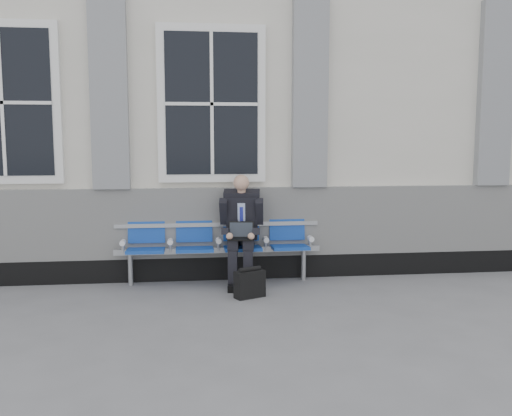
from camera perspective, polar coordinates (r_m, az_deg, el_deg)
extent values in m
plane|color=slate|center=(6.08, -7.03, -10.56)|extent=(70.00, 70.00, 0.00)
cube|color=silver|center=(9.30, -7.16, 8.64)|extent=(14.00, 4.00, 4.20)
cube|color=black|center=(7.46, -7.01, -6.05)|extent=(14.00, 0.10, 0.30)
cube|color=silver|center=(7.34, -7.08, -1.50)|extent=(14.00, 0.08, 0.90)
cube|color=gray|center=(7.32, -14.48, 11.27)|extent=(0.45, 0.14, 2.40)
cube|color=gray|center=(7.42, 5.42, 11.39)|extent=(0.45, 0.14, 2.40)
cube|color=gray|center=(8.32, 22.80, 10.41)|extent=(0.45, 0.14, 2.40)
cube|color=white|center=(7.59, -23.95, 9.59)|extent=(1.35, 0.10, 1.95)
cube|color=black|center=(7.55, -24.06, 9.61)|extent=(1.15, 0.02, 1.75)
cube|color=white|center=(7.28, -4.46, 10.31)|extent=(1.35, 0.10, 1.95)
cube|color=black|center=(7.23, -4.44, 10.33)|extent=(1.15, 0.02, 1.75)
cube|color=#9EA0A3|center=(7.25, -3.78, -4.22)|extent=(2.60, 0.07, 0.07)
cube|color=#9EA0A3|center=(7.31, -3.85, -1.65)|extent=(2.60, 0.05, 0.05)
cylinder|color=#9EA0A3|center=(7.32, -12.44, -6.05)|extent=(0.06, 0.06, 0.39)
cylinder|color=#9EA0A3|center=(7.43, 4.78, -5.71)|extent=(0.06, 0.06, 0.39)
cube|color=#0C399B|center=(7.17, -10.97, -4.20)|extent=(0.46, 0.42, 0.07)
cube|color=#0C399B|center=(7.33, -10.90, -1.89)|extent=(0.46, 0.10, 0.40)
cube|color=#0C399B|center=(7.15, -6.16, -4.14)|extent=(0.46, 0.42, 0.07)
cube|color=#0C399B|center=(7.32, -6.20, -1.83)|extent=(0.46, 0.10, 0.40)
cube|color=#0C399B|center=(7.18, -1.35, -4.06)|extent=(0.46, 0.42, 0.07)
cube|color=#0C399B|center=(7.35, -1.52, -1.75)|extent=(0.46, 0.10, 0.40)
cube|color=#0C399B|center=(7.26, 3.37, -3.94)|extent=(0.46, 0.42, 0.07)
cube|color=#0C399B|center=(7.42, 3.10, -1.67)|extent=(0.46, 0.10, 0.40)
cylinder|color=white|center=(7.21, -13.19, -3.39)|extent=(0.07, 0.12, 0.07)
cylinder|color=white|center=(7.17, -8.57, -3.35)|extent=(0.07, 0.12, 0.07)
cylinder|color=white|center=(7.17, -3.77, -3.27)|extent=(0.07, 0.12, 0.07)
cylinder|color=white|center=(7.23, 0.99, -3.18)|extent=(0.07, 0.12, 0.07)
cylinder|color=white|center=(7.33, 5.50, -3.07)|extent=(0.07, 0.12, 0.07)
cube|color=black|center=(6.94, -2.36, -7.92)|extent=(0.14, 0.26, 0.08)
cube|color=black|center=(6.93, -0.81, -7.93)|extent=(0.14, 0.26, 0.08)
cube|color=black|center=(6.95, -2.34, -6.18)|extent=(0.13, 0.14, 0.47)
cube|color=black|center=(6.94, -0.79, -6.19)|extent=(0.13, 0.14, 0.47)
cube|color=black|center=(7.09, -2.24, -3.51)|extent=(0.19, 0.43, 0.13)
cube|color=black|center=(7.08, -0.73, -3.52)|extent=(0.19, 0.43, 0.13)
cube|color=black|center=(7.22, -1.42, -0.84)|extent=(0.43, 0.37, 0.59)
cube|color=#B9CDF3|center=(7.10, -1.46, -0.82)|extent=(0.11, 0.10, 0.33)
cube|color=#232BA4|center=(7.10, -1.47, -0.97)|extent=(0.05, 0.08, 0.28)
cube|color=black|center=(7.16, -1.43, 1.35)|extent=(0.48, 0.28, 0.13)
cylinder|color=tan|center=(7.10, -1.46, 1.84)|extent=(0.10, 0.10, 0.09)
sphere|color=tan|center=(7.04, -1.48, 2.55)|extent=(0.20, 0.20, 0.20)
cube|color=black|center=(7.13, -3.25, -0.34)|extent=(0.13, 0.28, 0.35)
cube|color=black|center=(7.11, 0.35, -0.35)|extent=(0.13, 0.28, 0.35)
cube|color=black|center=(6.99, -3.05, -2.34)|extent=(0.13, 0.30, 0.13)
cube|color=black|center=(6.97, 0.01, -2.36)|extent=(0.13, 0.30, 0.13)
sphere|color=tan|center=(6.87, -2.67, -2.83)|extent=(0.08, 0.08, 0.08)
sphere|color=tan|center=(6.85, -0.49, -2.84)|extent=(0.08, 0.08, 0.08)
cube|color=black|center=(6.94, -1.54, -3.11)|extent=(0.34, 0.26, 0.02)
cube|color=black|center=(7.03, -1.50, -2.17)|extent=(0.32, 0.13, 0.20)
cube|color=black|center=(7.02, -1.50, -2.18)|extent=(0.29, 0.10, 0.17)
cube|color=black|center=(6.62, -0.64, -7.62)|extent=(0.38, 0.28, 0.31)
cylinder|color=black|center=(6.58, -0.64, -6.15)|extent=(0.27, 0.17, 0.06)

